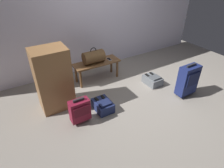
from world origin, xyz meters
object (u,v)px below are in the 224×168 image
at_px(side_cabinet, 53,79).
at_px(bench, 97,65).
at_px(cell_phone, 109,59).
at_px(backpack_grey, 152,80).
at_px(suitcase_upright_navy, 188,80).
at_px(duffel_bag_brown, 94,57).
at_px(suitcase_small_burgundy, 80,110).
at_px(backpack_navy, 103,105).

bearing_deg(side_cabinet, bench, 23.33).
bearing_deg(cell_phone, backpack_grey, -50.04).
distance_m(bench, suitcase_upright_navy, 1.86).
bearing_deg(duffel_bag_brown, cell_phone, -4.75).
distance_m(cell_phone, backpack_grey, 1.04).
distance_m(cell_phone, suitcase_small_burgundy, 1.55).
bearing_deg(suitcase_small_burgundy, suitcase_upright_navy, -9.87).
xyz_separation_m(suitcase_upright_navy, suitcase_small_burgundy, (-2.05, 0.36, -0.10)).
distance_m(suitcase_small_burgundy, backpack_navy, 0.48).
bearing_deg(cell_phone, suitcase_small_burgundy, -137.82).
distance_m(backpack_grey, backpack_navy, 1.33).
relative_size(cell_phone, backpack_navy, 0.38).
bearing_deg(bench, duffel_bag_brown, 180.00).
bearing_deg(duffel_bag_brown, backpack_grey, -38.41).
xyz_separation_m(backpack_grey, side_cabinet, (-1.96, 0.33, 0.46)).
bearing_deg(suitcase_upright_navy, cell_phone, 123.32).
height_order(bench, side_cabinet, side_cabinet).
xyz_separation_m(bench, suitcase_upright_navy, (1.21, -1.42, -0.02)).
bearing_deg(duffel_bag_brown, bench, 0.00).
bearing_deg(suitcase_small_burgundy, side_cabinet, 107.50).
relative_size(backpack_grey, side_cabinet, 0.35).
distance_m(suitcase_upright_navy, backpack_navy, 1.68).
relative_size(suitcase_upright_navy, side_cabinet, 0.60).
bearing_deg(backpack_grey, suitcase_upright_navy, -66.04).
xyz_separation_m(suitcase_upright_navy, backpack_grey, (-0.28, 0.64, -0.25)).
bearing_deg(suitcase_small_burgundy, backpack_navy, 9.98).
relative_size(bench, suitcase_upright_navy, 1.50).
bearing_deg(bench, suitcase_small_burgundy, -128.60).
height_order(bench, duffel_bag_brown, duffel_bag_brown).
height_order(bench, suitcase_upright_navy, suitcase_upright_navy).
xyz_separation_m(duffel_bag_brown, backpack_grey, (0.99, -0.78, -0.47)).
relative_size(duffel_bag_brown, backpack_grey, 1.16).
bearing_deg(suitcase_small_burgundy, backpack_grey, 9.00).
distance_m(suitcase_small_burgundy, side_cabinet, 0.71).
bearing_deg(side_cabinet, suitcase_small_burgundy, -72.50).
distance_m(bench, backpack_navy, 1.09).
height_order(suitcase_small_burgundy, backpack_grey, suitcase_small_burgundy).
relative_size(bench, side_cabinet, 0.91).
relative_size(bench, duffel_bag_brown, 2.27).
bearing_deg(suitcase_small_burgundy, bench, 51.40).
distance_m(suitcase_upright_navy, side_cabinet, 2.46).
bearing_deg(suitcase_upright_navy, backpack_navy, 164.73).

